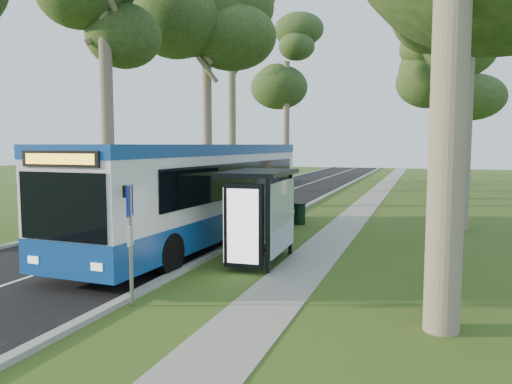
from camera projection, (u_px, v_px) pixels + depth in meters
ground at (232, 246)px, 16.96m from camera, size 120.00×120.00×0.00m
road at (240, 207)px, 27.50m from camera, size 7.00×100.00×0.02m
kerb_east at (301, 209)px, 26.38m from camera, size 0.25×100.00×0.12m
kerb_west at (182, 204)px, 28.62m from camera, size 0.25×100.00×0.12m
centre_line at (240, 207)px, 27.50m from camera, size 0.12×100.00×0.00m
footpath at (359, 212)px, 25.43m from camera, size 1.50×100.00×0.02m
bus at (199, 193)px, 17.15m from camera, size 3.37×13.08×3.44m
bus_stop_sign at (130, 231)px, 10.47m from camera, size 0.14×0.36×2.62m
bus_shelter at (259, 199)px, 14.08m from camera, size 1.77×3.16×2.68m
litter_bin at (300, 214)px, 21.48m from camera, size 0.52×0.52×0.91m
car_white at (248, 177)px, 41.81m from camera, size 2.12×4.46×1.47m
car_silver at (253, 174)px, 45.80m from camera, size 3.14×4.76×1.48m
tree_west_c at (207, 34)px, 35.73m from camera, size 5.20×5.20×15.27m
tree_west_d at (232, 36)px, 45.61m from camera, size 5.20×5.20×18.07m
tree_west_e at (287, 60)px, 54.30m from camera, size 5.20×5.20×17.13m
tree_east_d at (451, 71)px, 41.78m from camera, size 5.20×5.20×12.90m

